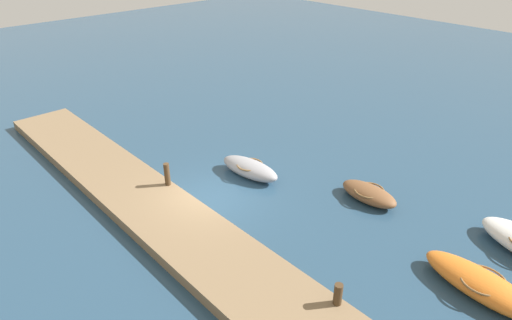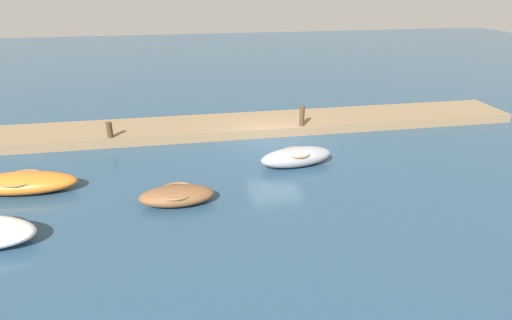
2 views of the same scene
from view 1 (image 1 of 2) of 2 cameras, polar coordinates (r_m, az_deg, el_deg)
The scene contains 7 objects.
ground_plane at distance 18.97m, azimuth -5.83°, elevation -4.99°, with size 84.00×84.00×0.00m, color navy.
dock_platform at distance 17.85m, azimuth -11.71°, elevation -7.04°, with size 26.27×2.96×0.45m, color #846B4C.
dinghy_brown at distance 19.22m, azimuth 14.22°, elevation -4.17°, with size 2.55×1.28×0.63m.
rowboat_orange at distance 16.07m, azimuth 26.90°, elevation -14.01°, with size 3.96×1.67×0.72m.
rowboat_grey at distance 20.32m, azimuth -0.80°, elevation -1.08°, with size 3.20×1.55×0.77m.
mooring_post_west at distance 19.12m, azimuth -11.30°, elevation -1.80°, with size 0.24×0.24×1.01m, color #47331E.
mooring_post_mid_west at distance 13.73m, azimuth 10.44°, elevation -16.52°, with size 0.26×0.26×0.72m, color #47331E.
Camera 1 is at (12.89, -9.25, 10.41)m, focal length 31.30 mm.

